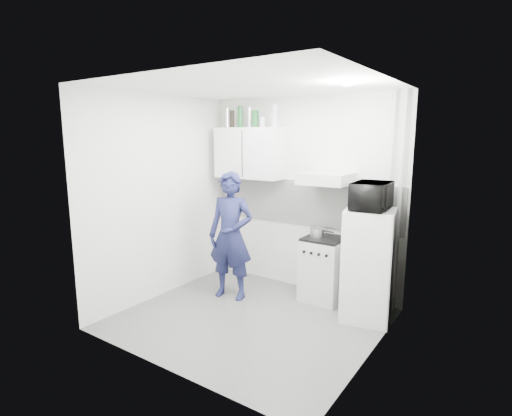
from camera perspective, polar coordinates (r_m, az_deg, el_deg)
The scene contains 24 objects.
floor at distance 4.79m, azimuth -0.93°, elevation -15.57°, with size 2.80×2.80×0.00m, color #5C5B58.
ceiling at distance 4.34m, azimuth -1.04°, elevation 17.05°, with size 2.80×2.80×0.00m, color white.
wall_back at distance 5.44m, azimuth 6.65°, elevation 1.88°, with size 2.80×2.80×0.00m, color silver.
wall_left at distance 5.30m, azimuth -13.44°, elevation 1.45°, with size 2.60×2.60×0.00m, color silver.
wall_right at distance 3.77m, azimuth 16.70°, elevation -2.25°, with size 2.60×2.60×0.00m, color silver.
person at distance 5.14m, azimuth -3.64°, elevation -3.98°, with size 0.60×0.39×1.65m, color #191C42.
stove at distance 5.24m, azimuth 9.59°, elevation -8.70°, with size 0.50×0.50×0.80m, color beige.
fridge at distance 4.74m, azimuth 15.71°, elevation -7.86°, with size 0.53×0.53×1.29m, color silver.
stove_top at distance 5.12m, azimuth 9.73°, elevation -4.33°, with size 0.48×0.48×0.03m, color black.
saucepan at distance 5.14m, azimuth 8.76°, elevation -3.46°, with size 0.19×0.19×0.10m, color silver.
microwave at distance 4.56m, azimuth 16.20°, elevation 1.68°, with size 0.37×0.55×0.30m, color black.
bottle_a at distance 5.86m, azimuth -4.14°, elevation 12.71°, with size 0.06×0.06×0.28m, color silver.
bottle_b at distance 5.81m, azimuth -3.45°, elevation 12.56°, with size 0.06×0.06×0.24m, color black.
bottle_c at distance 5.72m, azimuth -2.26°, elevation 12.89°, with size 0.07×0.07×0.30m, color #144C1E.
bottle_d at distance 5.63m, azimuth -0.94°, elevation 12.81°, with size 0.06×0.06×0.27m, color silver.
canister_a at distance 5.57m, azimuth -0.12°, elevation 12.62°, with size 0.09×0.09×0.23m, color #144C1E.
canister_b at distance 5.50m, azimuth 0.96°, elevation 12.16°, with size 0.07×0.07×0.14m, color #B2B7BC.
bottle_e at distance 5.40m, azimuth 2.75°, elevation 13.04°, with size 0.07×0.07×0.30m, color #B2B7BC.
upper_cabinet at distance 5.63m, azimuth -0.92°, elevation 7.86°, with size 1.00×0.35×0.70m, color silver.
range_hood at distance 4.98m, azimuth 9.96°, elevation 4.16°, with size 0.60×0.50×0.14m, color beige.
backsplash at distance 5.44m, azimuth 6.55°, elevation 0.82°, with size 2.74×0.03×0.60m, color white.
pipe_a at distance 4.90m, azimuth 19.77°, elevation 0.41°, with size 0.05×0.05×2.60m, color beige.
pipe_b at distance 4.93m, azimuth 18.43°, elevation 0.55°, with size 0.04×0.04×2.60m, color beige.
ceiling_spot_fixture at distance 4.03m, azimuth 12.93°, elevation 16.88°, with size 0.10×0.10×0.02m, color white.
Camera 1 is at (2.49, -3.52, 2.09)m, focal length 28.00 mm.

